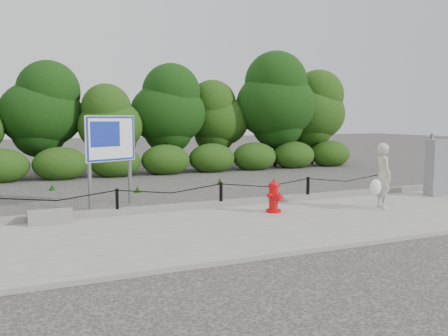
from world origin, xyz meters
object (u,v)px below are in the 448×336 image
object	(u,v)px
fire_hydrant	(274,197)
concrete_block	(50,217)
advertising_sign	(110,143)
utility_cabinet	(437,168)
pedestrian	(383,176)

from	to	relation	value
fire_hydrant	concrete_block	world-z (taller)	fire_hydrant
concrete_block	advertising_sign	bearing A→B (deg)	49.38
utility_cabinet	pedestrian	bearing A→B (deg)	-162.44
advertising_sign	utility_cabinet	bearing A→B (deg)	-40.24
utility_cabinet	advertising_sign	bearing A→B (deg)	163.68
pedestrian	advertising_sign	xyz separation A→B (m)	(-5.75, 3.33, 0.77)
fire_hydrant	utility_cabinet	size ratio (longest dim) A/B	0.43
pedestrian	utility_cabinet	distance (m)	2.85
utility_cabinet	fire_hydrant	bearing A→B (deg)	-177.68
concrete_block	utility_cabinet	xyz separation A→B (m)	(10.06, -0.61, 0.64)
fire_hydrant	pedestrian	size ratio (longest dim) A/B	0.48
fire_hydrant	utility_cabinet	xyz separation A→B (m)	(5.30, 0.22, 0.42)
fire_hydrant	utility_cabinet	distance (m)	5.33
utility_cabinet	concrete_block	bearing A→B (deg)	176.47
pedestrian	utility_cabinet	xyz separation A→B (m)	(2.72, 0.86, 0.01)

